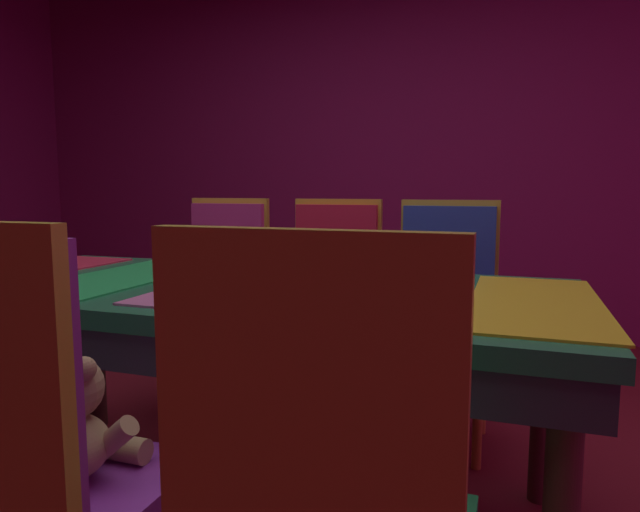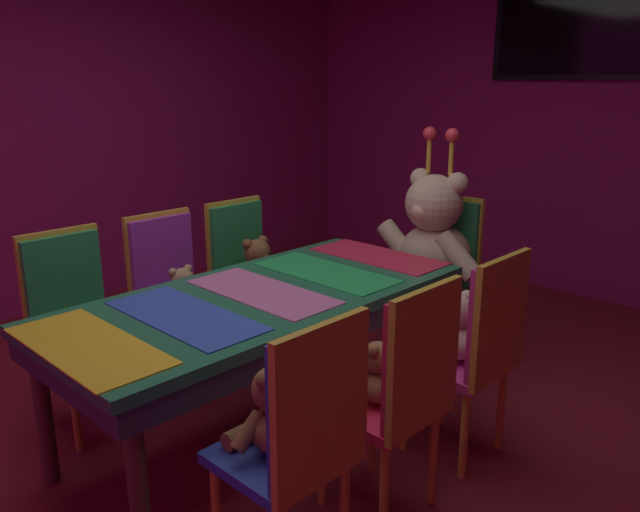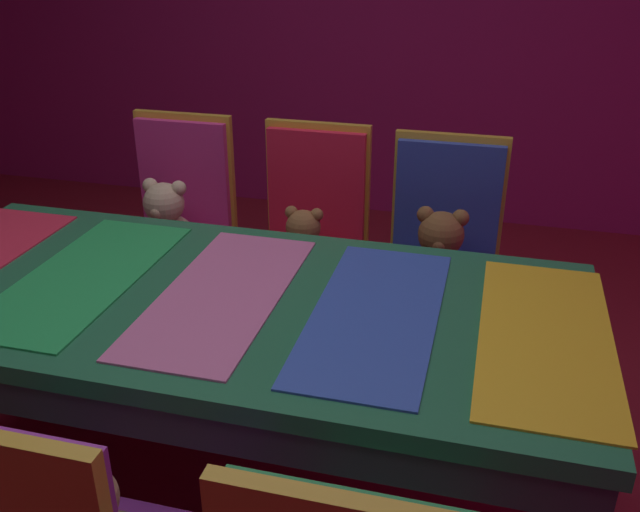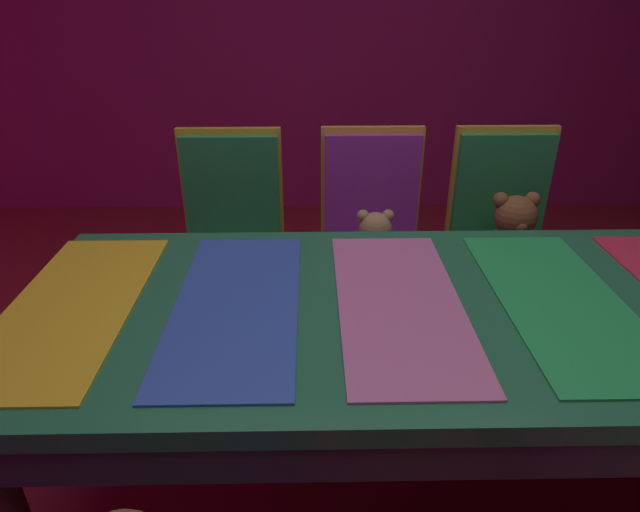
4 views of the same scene
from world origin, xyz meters
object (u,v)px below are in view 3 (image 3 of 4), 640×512
chair_right_1 (313,226)px  chair_right_0 (443,243)px  teddy_right_0 (439,260)px  chair_right_2 (182,212)px  teddy_right_2 (166,226)px  banquet_table (225,322)px  teddy_right_1 (303,247)px

chair_right_1 → chair_right_0: bearing=86.4°
chair_right_0 → teddy_right_0: 0.15m
teddy_right_0 → chair_right_2: chair_right_2 is taller
teddy_right_0 → teddy_right_2: bearing=-91.8°
teddy_right_0 → chair_right_2: bearing=-99.6°
chair_right_2 → teddy_right_2: size_ratio=2.93×
banquet_table → teddy_right_0: (0.67, -0.53, -0.06)m
banquet_table → teddy_right_1: banquet_table is taller
teddy_right_0 → teddy_right_1: (0.04, 0.50, -0.03)m
teddy_right_0 → banquet_table: bearing=-38.3°
banquet_table → teddy_right_1: 0.71m
banquet_table → chair_right_0: bearing=-33.0°
chair_right_0 → teddy_right_0: size_ratio=2.90×
chair_right_0 → teddy_right_2: size_ratio=2.93×
teddy_right_2 → chair_right_1: bearing=104.6°
teddy_right_1 → chair_right_2: size_ratio=0.28×
chair_right_0 → chair_right_2: bearing=-91.8°
teddy_right_1 → chair_right_2: chair_right_2 is taller
banquet_table → teddy_right_2: (0.70, 0.53, -0.06)m
chair_right_2 → teddy_right_2: bearing=0.0°
chair_right_2 → teddy_right_2: 0.15m
banquet_table → teddy_right_1: (0.71, -0.03, -0.08)m
teddy_right_1 → teddy_right_2: size_ratio=0.82×
chair_right_0 → chair_right_1: size_ratio=1.00×
banquet_table → chair_right_0: size_ratio=2.05×
teddy_right_0 → teddy_right_2: 1.06m
chair_right_2 → teddy_right_2: (-0.15, 0.00, -0.00)m
chair_right_1 → teddy_right_1: size_ratio=3.57×
teddy_right_1 → chair_right_1: bearing=-180.0°
teddy_right_0 → chair_right_1: chair_right_1 is taller
chair_right_0 → teddy_right_1: size_ratio=3.57×
chair_right_0 → teddy_right_0: bearing=0.0°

